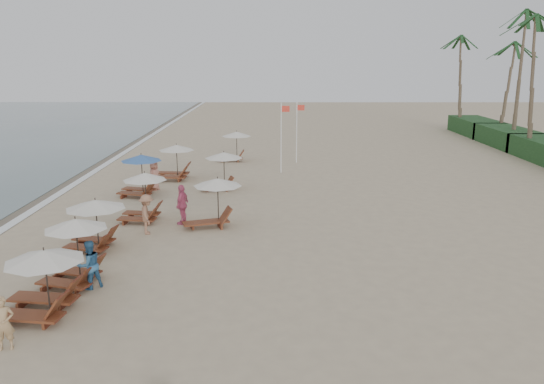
{
  "coord_description": "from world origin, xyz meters",
  "views": [
    {
      "loc": [
        0.96,
        -17.59,
        7.46
      ],
      "look_at": [
        1.0,
        7.19,
        1.3
      ],
      "focal_mm": 35.16,
      "sensor_mm": 36.0,
      "label": 1
    }
  ],
  "objects_px": {
    "inland_station_1": "(221,166)",
    "lounger_station_3": "(142,197)",
    "lounger_station_0": "(38,284)",
    "beachgoer_mid_b": "(147,214)",
    "lounger_station_4": "(138,175)",
    "flag_pole_near": "(282,134)",
    "beachgoer_far_a": "(182,204)",
    "inland_station_0": "(212,199)",
    "lounger_station_5": "(173,163)",
    "beachgoer_mid_a": "(89,265)",
    "lounger_station_1": "(72,252)",
    "inland_station_2": "(234,143)",
    "lounger_station_2": "(93,221)",
    "beachgoer_near": "(4,323)",
    "beachgoer_far_b": "(154,175)"
  },
  "relations": [
    {
      "from": "lounger_station_3",
      "to": "beachgoer_mid_b",
      "type": "xyz_separation_m",
      "value": [
        0.68,
        -1.94,
        -0.29
      ]
    },
    {
      "from": "lounger_station_4",
      "to": "beachgoer_mid_b",
      "type": "bearing_deg",
      "value": -73.59
    },
    {
      "from": "inland_station_1",
      "to": "flag_pole_near",
      "type": "distance_m",
      "value": 6.28
    },
    {
      "from": "flag_pole_near",
      "to": "beachgoer_near",
      "type": "bearing_deg",
      "value": -108.73
    },
    {
      "from": "lounger_station_0",
      "to": "beachgoer_near",
      "type": "xyz_separation_m",
      "value": [
        -0.12,
        -1.93,
        -0.27
      ]
    },
    {
      "from": "lounger_station_0",
      "to": "lounger_station_4",
      "type": "xyz_separation_m",
      "value": [
        -0.54,
        14.53,
        0.19
      ]
    },
    {
      "from": "inland_station_0",
      "to": "flag_pole_near",
      "type": "distance_m",
      "value": 12.65
    },
    {
      "from": "lounger_station_2",
      "to": "beachgoer_far_b",
      "type": "height_order",
      "value": "lounger_station_2"
    },
    {
      "from": "lounger_station_2",
      "to": "lounger_station_4",
      "type": "bearing_deg",
      "value": 91.78
    },
    {
      "from": "lounger_station_1",
      "to": "inland_station_0",
      "type": "relative_size",
      "value": 0.87
    },
    {
      "from": "lounger_station_4",
      "to": "beachgoer_far_a",
      "type": "distance_m",
      "value": 6.3
    },
    {
      "from": "inland_station_0",
      "to": "inland_station_2",
      "type": "bearing_deg",
      "value": 90.39
    },
    {
      "from": "lounger_station_3",
      "to": "lounger_station_4",
      "type": "xyz_separation_m",
      "value": [
        -1.32,
        4.85,
        0.03
      ]
    },
    {
      "from": "lounger_station_0",
      "to": "beachgoer_mid_a",
      "type": "xyz_separation_m",
      "value": [
        0.85,
        1.94,
        -0.18
      ]
    },
    {
      "from": "lounger_station_3",
      "to": "lounger_station_1",
      "type": "bearing_deg",
      "value": -94.76
    },
    {
      "from": "lounger_station_0",
      "to": "flag_pole_near",
      "type": "relative_size",
      "value": 0.58
    },
    {
      "from": "lounger_station_3",
      "to": "inland_station_2",
      "type": "distance_m",
      "value": 15.76
    },
    {
      "from": "inland_station_2",
      "to": "beachgoer_mid_a",
      "type": "distance_m",
      "value": 23.38
    },
    {
      "from": "beachgoer_mid_a",
      "to": "flag_pole_near",
      "type": "bearing_deg",
      "value": -153.42
    },
    {
      "from": "lounger_station_1",
      "to": "beachgoer_mid_b",
      "type": "distance_m",
      "value": 5.6
    },
    {
      "from": "inland_station_2",
      "to": "lounger_station_1",
      "type": "bearing_deg",
      "value": -99.8
    },
    {
      "from": "lounger_station_2",
      "to": "beachgoer_far_b",
      "type": "relative_size",
      "value": 1.46
    },
    {
      "from": "inland_station_2",
      "to": "beachgoer_far_b",
      "type": "xyz_separation_m",
      "value": [
        -4.07,
        -9.2,
        -0.51
      ]
    },
    {
      "from": "lounger_station_0",
      "to": "inland_station_2",
      "type": "xyz_separation_m",
      "value": [
        4.1,
        25.08,
        0.37
      ]
    },
    {
      "from": "lounger_station_5",
      "to": "beachgoer_far_b",
      "type": "xyz_separation_m",
      "value": [
        -0.57,
        -2.92,
        -0.16
      ]
    },
    {
      "from": "lounger_station_0",
      "to": "beachgoer_mid_b",
      "type": "distance_m",
      "value": 7.88
    },
    {
      "from": "lounger_station_4",
      "to": "lounger_station_2",
      "type": "bearing_deg",
      "value": -88.22
    },
    {
      "from": "beachgoer_mid_a",
      "to": "lounger_station_3",
      "type": "bearing_deg",
      "value": -133.25
    },
    {
      "from": "lounger_station_2",
      "to": "lounger_station_5",
      "type": "xyz_separation_m",
      "value": [
        0.87,
        13.0,
        -0.14
      ]
    },
    {
      "from": "beachgoer_far_a",
      "to": "beachgoer_mid_b",
      "type": "bearing_deg",
      "value": -26.7
    },
    {
      "from": "inland_station_1",
      "to": "lounger_station_3",
      "type": "bearing_deg",
      "value": -117.06
    },
    {
      "from": "beachgoer_far_a",
      "to": "flag_pole_near",
      "type": "bearing_deg",
      "value": 173.35
    },
    {
      "from": "lounger_station_3",
      "to": "lounger_station_5",
      "type": "relative_size",
      "value": 0.86
    },
    {
      "from": "lounger_station_2",
      "to": "beachgoer_far_a",
      "type": "bearing_deg",
      "value": 47.94
    },
    {
      "from": "lounger_station_0",
      "to": "lounger_station_1",
      "type": "height_order",
      "value": "lounger_station_1"
    },
    {
      "from": "lounger_station_0",
      "to": "lounger_station_2",
      "type": "height_order",
      "value": "lounger_station_0"
    },
    {
      "from": "lounger_station_3",
      "to": "beachgoer_mid_b",
      "type": "distance_m",
      "value": 2.07
    },
    {
      "from": "lounger_station_5",
      "to": "beachgoer_mid_a",
      "type": "relative_size",
      "value": 1.64
    },
    {
      "from": "inland_station_2",
      "to": "beachgoer_mid_a",
      "type": "height_order",
      "value": "inland_station_2"
    },
    {
      "from": "beachgoer_mid_b",
      "to": "lounger_station_3",
      "type": "bearing_deg",
      "value": 3.31
    },
    {
      "from": "lounger_station_0",
      "to": "inland_station_0",
      "type": "distance_m",
      "value": 9.74
    },
    {
      "from": "lounger_station_3",
      "to": "beachgoer_far_b",
      "type": "distance_m",
      "value": 6.25
    },
    {
      "from": "inland_station_1",
      "to": "beachgoer_near",
      "type": "relative_size",
      "value": 1.76
    },
    {
      "from": "lounger_station_3",
      "to": "beachgoer_mid_a",
      "type": "bearing_deg",
      "value": -89.47
    },
    {
      "from": "lounger_station_2",
      "to": "beachgoer_far_a",
      "type": "relative_size",
      "value": 1.35
    },
    {
      "from": "lounger_station_4",
      "to": "inland_station_1",
      "type": "distance_m",
      "value": 4.72
    },
    {
      "from": "lounger_station_1",
      "to": "beachgoer_near",
      "type": "distance_m",
      "value": 4.25
    },
    {
      "from": "lounger_station_1",
      "to": "lounger_station_3",
      "type": "distance_m",
      "value": 7.41
    },
    {
      "from": "lounger_station_1",
      "to": "flag_pole_near",
      "type": "distance_m",
      "value": 20.08
    },
    {
      "from": "lounger_station_3",
      "to": "inland_station_1",
      "type": "xyz_separation_m",
      "value": [
        3.18,
        6.23,
        0.26
      ]
    }
  ]
}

